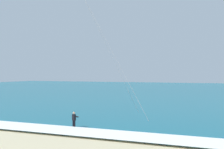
{
  "coord_description": "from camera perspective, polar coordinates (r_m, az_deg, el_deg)",
  "views": [
    {
      "loc": [
        7.95,
        -5.03,
        5.52
      ],
      "look_at": [
        -0.82,
        18.97,
        5.34
      ],
      "focal_mm": 41.76,
      "sensor_mm": 36.0,
      "label": 1
    }
  ],
  "objects": [
    {
      "name": "surfboard",
      "position": [
        26.27,
        -8.33,
        -11.67
      ],
      "size": [
        0.81,
        1.47,
        0.09
      ],
      "color": "#239EC6",
      "rests_on": "ground"
    },
    {
      "name": "surf_foam",
      "position": [
        23.07,
        -0.66,
        -12.87
      ],
      "size": [
        200.0,
        3.14,
        0.04
      ],
      "primitive_type": "cube",
      "color": "white",
      "rests_on": "sea"
    },
    {
      "name": "kitesurfer",
      "position": [
        26.11,
        -8.3,
        -9.7
      ],
      "size": [
        0.62,
        0.61,
        1.69
      ],
      "color": "black",
      "rests_on": "ground"
    },
    {
      "name": "sea",
      "position": [
        80.57,
        14.39,
        -3.45
      ],
      "size": [
        200.0,
        120.0,
        0.2
      ],
      "primitive_type": "cube",
      "color": "#146075",
      "rests_on": "ground"
    }
  ]
}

